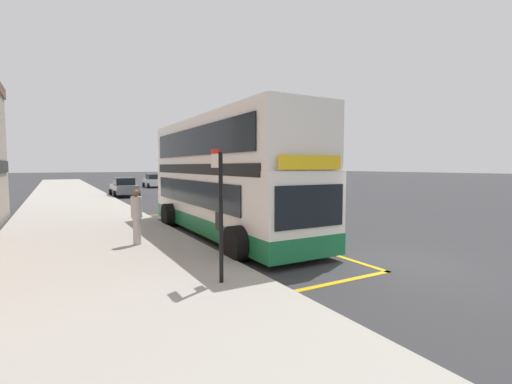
% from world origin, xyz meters
% --- Properties ---
extents(ground_plane, '(260.00, 260.00, 0.00)m').
position_xyz_m(ground_plane, '(0.00, 32.00, 0.00)').
color(ground_plane, '#333335').
extents(pavement_near, '(6.00, 76.00, 0.14)m').
position_xyz_m(pavement_near, '(-7.00, 32.00, 0.07)').
color(pavement_near, '#A39E93').
rests_on(pavement_near, ground).
extents(double_decker_bus, '(3.18, 10.50, 4.40)m').
position_xyz_m(double_decker_bus, '(-2.46, 6.35, 2.06)').
color(double_decker_bus, white).
rests_on(double_decker_bus, ground).
extents(bus_bay_markings, '(3.10, 13.32, 0.01)m').
position_xyz_m(bus_bay_markings, '(-2.45, 6.48, 0.01)').
color(bus_bay_markings, gold).
rests_on(bus_bay_markings, ground).
extents(bus_stop_sign, '(0.09, 0.51, 2.85)m').
position_xyz_m(bus_stop_sign, '(-5.06, 0.92, 1.80)').
color(bus_stop_sign, black).
rests_on(bus_stop_sign, pavement_near).
extents(parked_car_maroon_behind, '(2.09, 4.20, 1.62)m').
position_xyz_m(parked_car_maroon_behind, '(4.80, 21.07, 0.80)').
color(parked_car_maroon_behind, maroon).
rests_on(parked_car_maroon_behind, ground).
extents(parked_car_white_across, '(2.09, 4.20, 1.62)m').
position_xyz_m(parked_car_white_across, '(2.54, 38.44, 0.80)').
color(parked_car_white_across, silver).
rests_on(parked_car_white_across, ground).
extents(parked_car_grey_ahead, '(2.09, 4.20, 1.62)m').
position_xyz_m(parked_car_grey_ahead, '(-2.92, 26.25, 0.80)').
color(parked_car_grey_ahead, slate).
rests_on(parked_car_grey_ahead, ground).
extents(pedestrian_waiting_near_sign, '(0.34, 0.34, 1.76)m').
position_xyz_m(pedestrian_waiting_near_sign, '(-5.89, 5.52, 1.10)').
color(pedestrian_waiting_near_sign, '#B7B2AD').
rests_on(pedestrian_waiting_near_sign, pavement_near).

